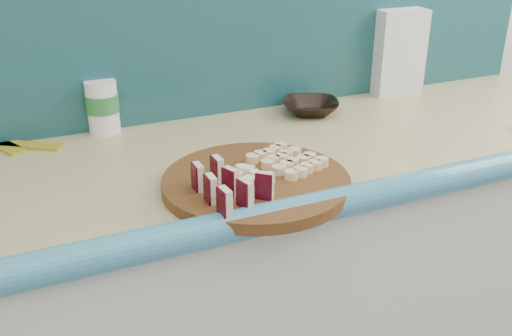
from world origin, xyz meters
name	(u,v)px	position (x,y,z in m)	size (l,w,h in m)	color
kitchen_counter	(228,318)	(0.10, 1.50, 0.46)	(2.20, 0.63, 0.91)	silver
backsplash	(180,22)	(0.10, 1.79, 1.16)	(2.20, 0.02, 0.50)	teal
cutting_board	(256,183)	(0.10, 1.32, 0.92)	(0.37, 0.37, 0.02)	#4C2910
apple_wedges	(227,185)	(0.02, 1.26, 0.96)	(0.12, 0.17, 0.05)	beige
apple_chunks	(247,177)	(0.08, 1.31, 0.94)	(0.06, 0.06, 0.02)	#FAF4C8
banana_slices	(288,160)	(0.19, 1.35, 0.94)	(0.15, 0.16, 0.02)	beige
brown_bowl	(311,107)	(0.42, 1.68, 0.93)	(0.15, 0.15, 0.04)	black
flour_bag	(396,51)	(0.75, 1.76, 1.03)	(0.14, 0.10, 0.25)	white
canister	(103,106)	(-0.12, 1.76, 0.98)	(0.08, 0.08, 0.13)	white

